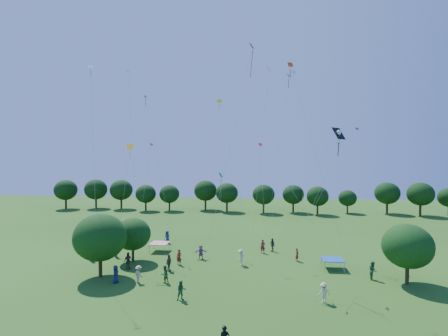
# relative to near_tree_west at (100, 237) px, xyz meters

# --- Properties ---
(near_tree_west) EXTENTS (5.26, 5.26, 6.38)m
(near_tree_west) POSITION_rel_near_tree_west_xyz_m (0.00, 0.00, 0.00)
(near_tree_west) COLOR #422B19
(near_tree_west) RESTS_ON ground
(near_tree_north) EXTENTS (4.12, 4.12, 5.03)m
(near_tree_north) POSITION_rel_near_tree_west_xyz_m (1.36, 5.39, -0.84)
(near_tree_north) COLOR #422B19
(near_tree_north) RESTS_ON ground
(near_tree_east) EXTENTS (4.65, 4.65, 5.73)m
(near_tree_east) POSITION_rel_near_tree_west_xyz_m (29.99, 1.20, -0.38)
(near_tree_east) COLOR #422B19
(near_tree_east) RESTS_ON ground
(treeline) EXTENTS (88.01, 8.77, 6.77)m
(treeline) POSITION_rel_near_tree_west_xyz_m (10.69, 42.75, 0.08)
(treeline) COLOR #422B19
(treeline) RESTS_ON ground
(tent_red_stripe) EXTENTS (2.20, 2.20, 1.10)m
(tent_red_stripe) POSITION_rel_near_tree_west_xyz_m (3.21, 9.77, -2.97)
(tent_red_stripe) COLOR red
(tent_red_stripe) RESTS_ON ground
(tent_blue) EXTENTS (2.20, 2.20, 1.10)m
(tent_blue) POSITION_rel_near_tree_west_xyz_m (23.82, 4.99, -2.97)
(tent_blue) COLOR #1851A1
(tent_blue) RESTS_ON ground
(crowd_person_0) EXTENTS (0.97, 0.78, 1.73)m
(crowd_person_0) POSITION_rel_near_tree_west_xyz_m (3.07, 14.03, -3.14)
(crowd_person_0) COLOR navy
(crowd_person_0) RESTS_ON ground
(crowd_person_1) EXTENTS (0.60, 0.67, 1.52)m
(crowd_person_1) POSITION_rel_near_tree_west_xyz_m (20.30, 7.40, -3.25)
(crowd_person_1) COLOR maroon
(crowd_person_1) RESTS_ON ground
(crowd_person_2) EXTENTS (0.55, 0.92, 1.79)m
(crowd_person_2) POSITION_rel_near_tree_west_xyz_m (27.12, 2.09, -3.12)
(crowd_person_2) COLOR #214D30
(crowd_person_2) RESTS_ON ground
(crowd_person_3) EXTENTS (0.91, 1.28, 1.79)m
(crowd_person_3) POSITION_rel_near_tree_west_xyz_m (13.89, 5.22, -3.12)
(crowd_person_3) COLOR beige
(crowd_person_3) RESTS_ON ground
(crowd_person_4) EXTENTS (0.90, 1.08, 1.69)m
(crowd_person_4) POSITION_rel_near_tree_west_xyz_m (17.57, 11.28, -3.16)
(crowd_person_4) COLOR #37322C
(crowd_person_4) RESTS_ON ground
(crowd_person_5) EXTENTS (1.62, 0.87, 1.65)m
(crowd_person_5) POSITION_rel_near_tree_west_xyz_m (9.05, 7.06, -3.19)
(crowd_person_5) COLOR #905485
(crowd_person_5) RESTS_ON ground
(crowd_person_6) EXTENTS (0.90, 0.76, 1.61)m
(crowd_person_6) POSITION_rel_near_tree_west_xyz_m (-3.42, 4.98, -3.20)
(crowd_person_6) COLOR navy
(crowd_person_6) RESTS_ON ground
(crowd_person_7) EXTENTS (0.75, 0.60, 1.75)m
(crowd_person_7) POSITION_rel_near_tree_west_xyz_m (7.00, 4.63, -3.14)
(crowd_person_7) COLOR maroon
(crowd_person_7) RESTS_ON ground
(crowd_person_8) EXTENTS (0.93, 0.74, 1.66)m
(crowd_person_8) POSITION_rel_near_tree_west_xyz_m (9.43, -4.73, -3.18)
(crowd_person_8) COLOR #24552F
(crowd_person_8) RESTS_ON ground
(crowd_person_9) EXTENTS (1.14, 1.02, 1.63)m
(crowd_person_9) POSITION_rel_near_tree_west_xyz_m (4.38, -1.10, -3.20)
(crowd_person_9) COLOR #B3A88F
(crowd_person_9) RESTS_ON ground
(crowd_person_10) EXTENTS (0.71, 1.12, 1.76)m
(crowd_person_10) POSITION_rel_near_tree_west_xyz_m (6.42, 2.45, -3.13)
(crowd_person_10) COLOR #433835
(crowd_person_10) RESTS_ON ground
(crowd_person_11) EXTENTS (1.53, 1.31, 1.61)m
(crowd_person_11) POSITION_rel_near_tree_west_xyz_m (-1.20, 6.73, -3.21)
(crowd_person_11) COLOR #844D75
(crowd_person_11) RESTS_ON ground
(crowd_person_12) EXTENTS (0.49, 0.86, 1.71)m
(crowd_person_12) POSITION_rel_near_tree_west_xyz_m (2.23, -1.48, -3.16)
(crowd_person_12) COLOR #1A214D
(crowd_person_12) RESTS_ON ground
(crowd_person_13) EXTENTS (0.71, 0.53, 1.71)m
(crowd_person_13) POSITION_rel_near_tree_west_xyz_m (16.36, 10.33, -3.15)
(crowd_person_13) COLOR maroon
(crowd_person_13) RESTS_ON ground
(crowd_person_14) EXTENTS (0.84, 0.92, 1.66)m
(crowd_person_14) POSITION_rel_near_tree_west_xyz_m (6.90, -0.93, -3.18)
(crowd_person_14) COLOR #295A26
(crowd_person_14) RESTS_ON ground
(crowd_person_15) EXTENTS (1.20, 0.83, 1.68)m
(crowd_person_15) POSITION_rel_near_tree_west_xyz_m (21.33, -3.97, -3.17)
(crowd_person_15) COLOR #C2B59B
(crowd_person_15) RESTS_ON ground
(crowd_person_16) EXTENTS (0.91, 1.17, 1.81)m
(crowd_person_16) POSITION_rel_near_tree_west_xyz_m (1.85, 2.64, -3.11)
(crowd_person_16) COLOR #443836
(crowd_person_16) RESTS_ON ground
(pirate_kite) EXTENTS (7.28, 4.02, 13.39)m
(pirate_kite) POSITION_rel_near_tree_west_xyz_m (22.66, -2.04, 9.91)
(pirate_kite) COLOR black
(red_high_kite) EXTENTS (4.95, 5.94, 23.88)m
(red_high_kite) POSITION_rel_near_tree_west_xyz_m (14.21, 6.36, 16.61)
(red_high_kite) COLOR red
(small_kite_0) EXTENTS (1.00, 2.59, 12.49)m
(small_kite_0) POSITION_rel_near_tree_west_xyz_m (16.17, 10.31, 6.71)
(small_kite_0) COLOR #F00E4A
(small_kite_1) EXTENTS (5.96, 1.39, 18.90)m
(small_kite_1) POSITION_rel_near_tree_west_xyz_m (20.07, -2.60, 10.87)
(small_kite_1) COLOR #FF4E0D
(small_kite_2) EXTENTS (4.35, 0.92, 18.22)m
(small_kite_2) POSITION_rel_near_tree_west_xyz_m (11.55, 11.62, 11.46)
(small_kite_2) COLOR #C2C911
(small_kite_3) EXTENTS (4.13, 1.28, 19.31)m
(small_kite_3) POSITION_rel_near_tree_west_xyz_m (1.23, 13.59, 10.80)
(small_kite_3) COLOR #18864A
(small_kite_4) EXTENTS (3.26, 2.72, 21.86)m
(small_kite_4) POSITION_rel_near_tree_west_xyz_m (19.09, 13.74, 14.08)
(small_kite_4) COLOR #1B15D9
(small_kite_5) EXTENTS (1.98, 1.34, 12.47)m
(small_kite_5) POSITION_rel_near_tree_west_xyz_m (2.19, 8.16, 6.13)
(small_kite_5) COLOR purple
(small_kite_6) EXTENTS (3.66, 3.15, 22.42)m
(small_kite_6) POSITION_rel_near_tree_west_xyz_m (19.64, 13.92, 14.08)
(small_kite_6) COLOR white
(small_kite_7) EXTENTS (0.93, 1.42, 21.10)m
(small_kite_7) POSITION_rel_near_tree_west_xyz_m (0.67, 6.97, 11.69)
(small_kite_7) COLOR #0DB6C9
(small_kite_8) EXTENTS (2.12, 1.98, 21.01)m
(small_kite_8) POSITION_rel_near_tree_west_xyz_m (16.44, 6.59, 12.72)
(small_kite_8) COLOR red
(small_kite_9) EXTENTS (2.06, 0.60, 12.26)m
(small_kite_9) POSITION_rel_near_tree_west_xyz_m (0.95, 5.30, 7.68)
(small_kite_9) COLOR yellow
(small_kite_10) EXTENTS (2.91, 4.13, 18.06)m
(small_kite_10) POSITION_rel_near_tree_west_xyz_m (22.39, 12.57, 10.55)
(small_kite_10) COLOR yellow
(small_kite_11) EXTENTS (0.79, 4.55, 8.76)m
(small_kite_11) POSITION_rel_near_tree_west_xyz_m (11.07, 10.14, 4.65)
(small_kite_11) COLOR #188436
(small_kite_12) EXTENTS (5.27, 0.93, 8.19)m
(small_kite_12) POSITION_rel_near_tree_west_xyz_m (20.19, -1.06, 3.18)
(small_kite_12) COLOR #1324C5
(small_kite_13) EXTENTS (8.48, 3.30, 14.58)m
(small_kite_13) POSITION_rel_near_tree_west_xyz_m (25.77, 12.40, 7.05)
(small_kite_13) COLOR #7A178E
(small_kite_14) EXTENTS (4.83, 2.83, 12.77)m
(small_kite_14) POSITION_rel_near_tree_west_xyz_m (24.06, 7.62, 7.57)
(small_kite_14) COLOR white
(small_kite_15) EXTENTS (1.31, 1.31, 20.34)m
(small_kite_15) POSITION_rel_near_tree_west_xyz_m (-1.29, 1.26, 12.22)
(small_kite_15) COLOR #0C8BBB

